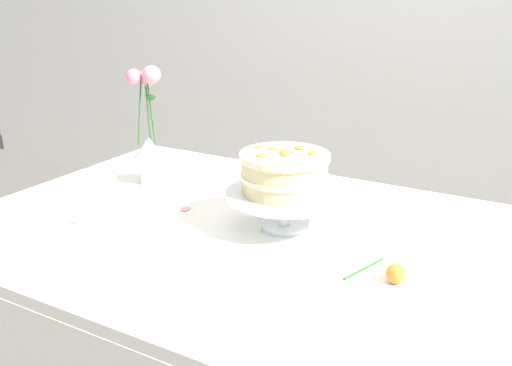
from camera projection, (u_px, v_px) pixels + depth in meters
dining_table at (234, 262)px, 1.44m from camera, size 1.40×1.00×0.74m
linen_napkin at (283, 229)px, 1.41m from camera, size 0.39×0.39×0.00m
cake_stand at (284, 198)px, 1.38m from camera, size 0.29×0.29×0.10m
layer_cake at (284, 172)px, 1.36m from camera, size 0.22×0.22×0.11m
flower_vase at (148, 133)px, 1.69m from camera, size 0.11×0.10×0.36m
fallen_rose at (394, 274)px, 1.15m from camera, size 0.12×0.13×0.04m
loose_petal_0 at (76, 221)px, 1.45m from camera, size 0.05×0.03×0.00m
loose_petal_1 at (186, 209)px, 1.54m from camera, size 0.03×0.03×0.00m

